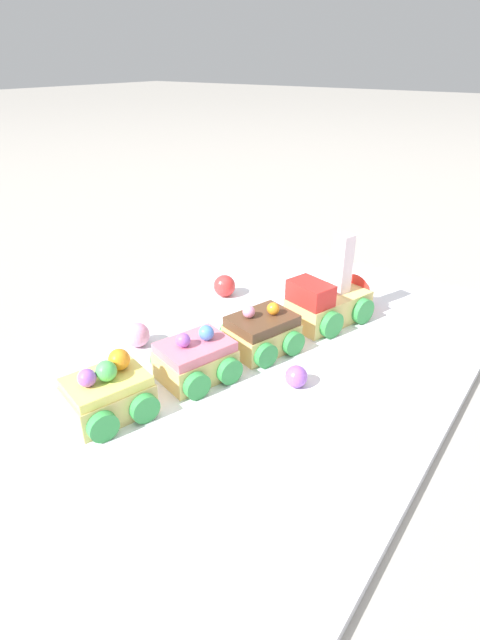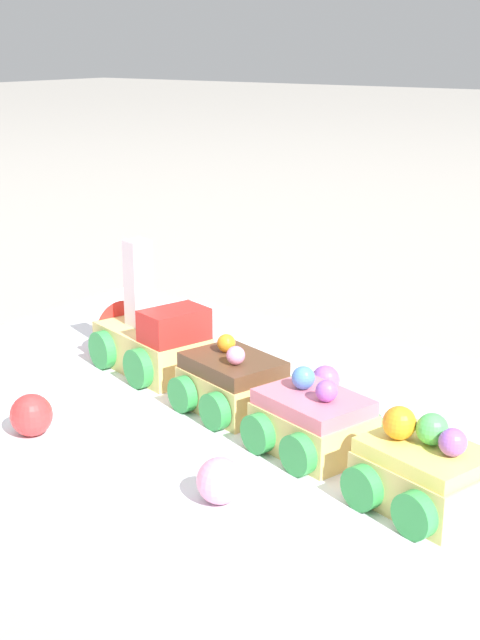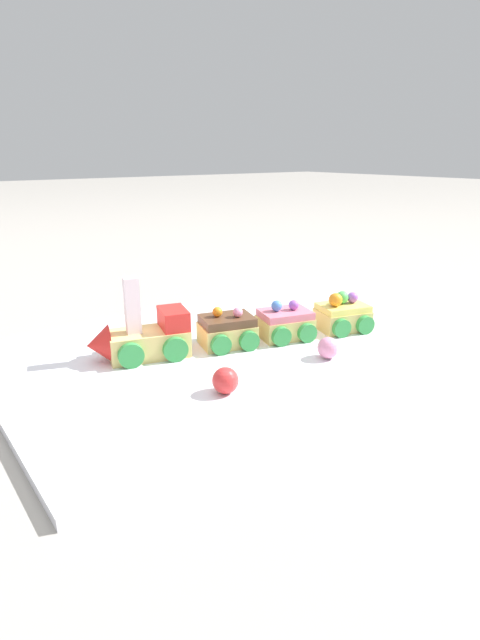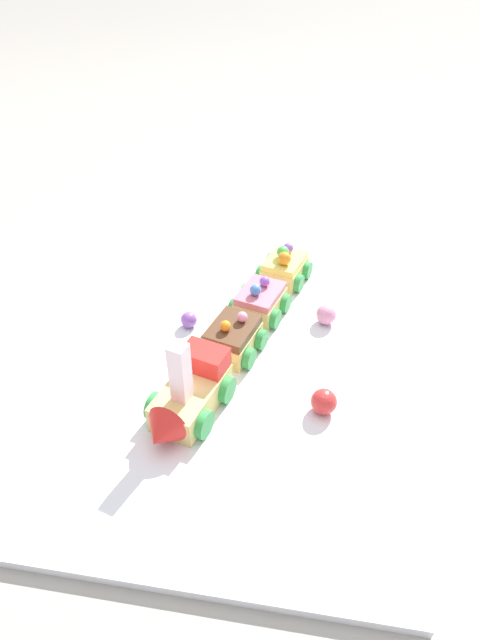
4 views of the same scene
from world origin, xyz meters
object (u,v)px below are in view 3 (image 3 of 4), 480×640
Objects in this scene: cake_train_locomotive at (142,338)px; gumball_purple at (223,319)px; gumball_pink at (328,348)px; gumball_red at (225,380)px; cake_car_chocolate at (227,331)px; cake_car_strawberry at (285,324)px; cake_car_lemon at (342,315)px.

cake_train_locomotive reaches higher than gumball_purple.
gumball_purple is 0.20m from gumball_pink.
cake_train_locomotive is 0.25m from gumball_pink.
cake_car_chocolate is at bearing -126.49° from gumball_red.
gumball_red is 0.24m from gumball_purple.
cake_car_chocolate is 0.09m from cake_car_strawberry.
cake_car_chocolate is (-0.12, 0.03, -0.01)m from cake_train_locomotive.
gumball_pink is (-0.08, 0.12, -0.01)m from cake_car_chocolate.
gumball_purple is (-0.13, -0.20, -0.00)m from gumball_red.
gumball_purple is at bearing -150.87° from cake_train_locomotive.
cake_car_chocolate is 2.91× the size of gumball_red.
cake_car_lemon is at bearing 138.90° from gumball_purple.
cake_car_strawberry is 2.91× the size of gumball_red.
cake_car_strawberry is at bearing -151.41° from gumball_red.
cake_car_chocolate is at bearing 0.04° from cake_car_strawberry.
cake_car_strawberry is 1.00× the size of cake_car_lemon.
cake_train_locomotive is 0.22m from cake_car_strawberry.
cake_car_chocolate is at bearing 0.01° from cake_car_lemon.
gumball_red is (0.09, 0.12, -0.01)m from cake_car_chocolate.
gumball_pink is at bearing 49.73° from cake_car_lemon.
cake_car_chocolate reaches higher than gumball_pink.
gumball_pink is at bearing 157.81° from cake_train_locomotive.
gumball_red is at bearing 69.51° from cake_car_chocolate.
cake_car_lemon is (-0.19, 0.05, 0.00)m from cake_car_chocolate.
cake_car_strawberry reaches higher than gumball_pink.
cake_train_locomotive is 1.59× the size of cake_car_chocolate.
cake_car_chocolate is 0.15m from gumball_red.
cake_train_locomotive is 1.59× the size of cake_car_lemon.
cake_car_lemon is 3.84× the size of gumball_purple.
cake_car_strawberry is 0.20m from gumball_red.
gumball_purple is (-0.16, -0.04, -0.02)m from cake_train_locomotive.
cake_car_strawberry is at bearing -179.99° from cake_train_locomotive.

